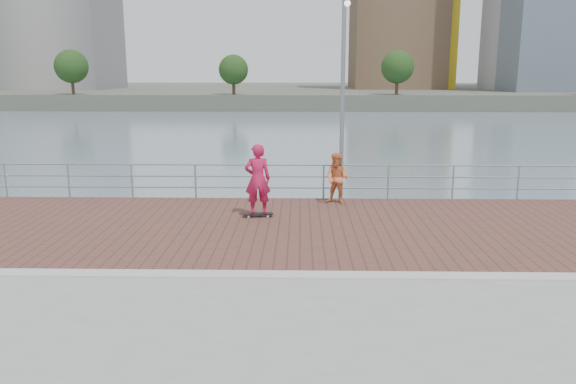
{
  "coord_description": "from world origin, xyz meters",
  "views": [
    {
      "loc": [
        0.28,
        -10.57,
        4.01
      ],
      "look_at": [
        0.0,
        2.0,
        1.3
      ],
      "focal_mm": 35.0,
      "sensor_mm": 36.0,
      "label": 1
    }
  ],
  "objects_px": {
    "guardrail": "(291,178)",
    "skateboarder": "(258,179)",
    "street_lamp": "(345,50)",
    "bystander": "(337,179)"
  },
  "relations": [
    {
      "from": "guardrail",
      "to": "bystander",
      "type": "relative_size",
      "value": 24.93
    },
    {
      "from": "skateboarder",
      "to": "bystander",
      "type": "xyz_separation_m",
      "value": [
        2.31,
        1.67,
        -0.29
      ]
    },
    {
      "from": "street_lamp",
      "to": "skateboarder",
      "type": "height_order",
      "value": "street_lamp"
    },
    {
      "from": "guardrail",
      "to": "skateboarder",
      "type": "bearing_deg",
      "value": -110.68
    },
    {
      "from": "guardrail",
      "to": "street_lamp",
      "type": "xyz_separation_m",
      "value": [
        1.54,
        -0.98,
        3.93
      ]
    },
    {
      "from": "guardrail",
      "to": "skateboarder",
      "type": "xyz_separation_m",
      "value": [
        -0.9,
        -2.38,
        0.4
      ]
    },
    {
      "from": "guardrail",
      "to": "skateboarder",
      "type": "relative_size",
      "value": 19.8
    },
    {
      "from": "bystander",
      "to": "street_lamp",
      "type": "bearing_deg",
      "value": -40.28
    },
    {
      "from": "skateboarder",
      "to": "bystander",
      "type": "distance_m",
      "value": 2.86
    },
    {
      "from": "street_lamp",
      "to": "guardrail",
      "type": "bearing_deg",
      "value": 147.64
    }
  ]
}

